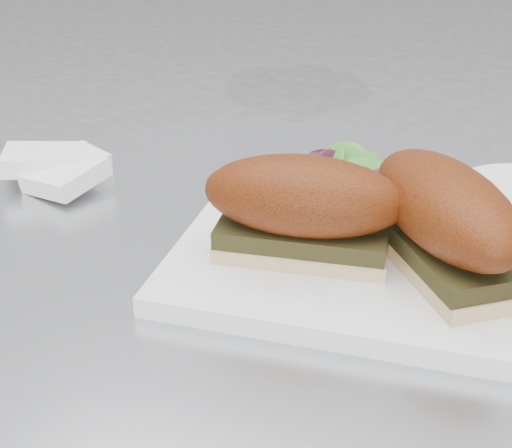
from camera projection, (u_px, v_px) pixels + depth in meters
The scene contains 5 objects.
plate at pixel (351, 245), 0.57m from camera, with size 0.26×0.26×0.02m, color white.
sandwich_left at pixel (303, 207), 0.52m from camera, with size 0.16×0.10×0.08m.
sandwich_right at pixel (443, 217), 0.51m from camera, with size 0.16×0.17×0.08m.
salad at pixel (359, 172), 0.62m from camera, with size 0.10×0.10×0.05m, color #539530, non-canonical shape.
napkin at pixel (56, 174), 0.70m from camera, with size 0.11×0.11×0.02m, color white, non-canonical shape.
Camera 1 is at (0.20, -0.43, 1.02)m, focal length 50.00 mm.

